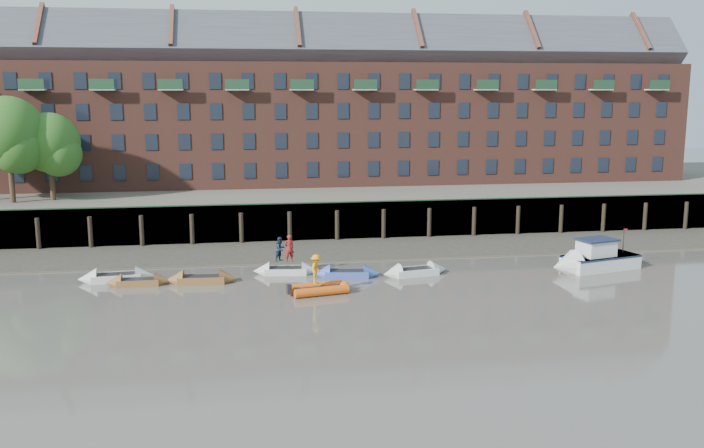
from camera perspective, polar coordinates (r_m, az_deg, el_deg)
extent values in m
plane|color=#605A53|center=(41.86, 0.16, -7.29)|extent=(220.00, 220.00, 0.00)
cube|color=#3D382F|center=(59.12, -2.58, -2.07)|extent=(110.00, 8.00, 0.50)
cube|color=#4C4336|center=(55.82, -2.19, -2.81)|extent=(110.00, 1.60, 0.10)
cube|color=#2D2A26|center=(63.10, -3.03, 0.19)|extent=(110.00, 0.80, 3.20)
cylinder|color=black|center=(64.17, -22.90, -0.72)|extent=(0.36, 0.36, 2.60)
cylinder|color=black|center=(63.30, -19.39, -0.63)|extent=(0.36, 0.36, 2.60)
cylinder|color=black|center=(62.69, -15.80, -0.53)|extent=(0.36, 0.36, 2.60)
cylinder|color=black|center=(62.32, -12.15, -0.44)|extent=(0.36, 0.36, 2.60)
cylinder|color=black|center=(62.21, -8.47, -0.34)|extent=(0.36, 0.36, 2.60)
cylinder|color=black|center=(62.35, -4.79, -0.23)|extent=(0.36, 0.36, 2.60)
cylinder|color=black|center=(62.75, -1.15, -0.13)|extent=(0.36, 0.36, 2.60)
cylinder|color=black|center=(63.40, 2.44, -0.03)|extent=(0.36, 0.36, 2.60)
cylinder|color=black|center=(64.29, 5.93, 0.07)|extent=(0.36, 0.36, 2.60)
cylinder|color=black|center=(65.42, 9.32, 0.16)|extent=(0.36, 0.36, 2.60)
cylinder|color=black|center=(66.77, 12.59, 0.25)|extent=(0.36, 0.36, 2.60)
cylinder|color=black|center=(68.32, 15.71, 0.34)|extent=(0.36, 0.36, 2.60)
cylinder|color=black|center=(70.07, 18.69, 0.42)|extent=(0.36, 0.36, 2.60)
cylinder|color=black|center=(72.00, 21.52, 0.50)|extent=(0.36, 0.36, 2.60)
cylinder|color=black|center=(74.09, 24.19, 0.57)|extent=(0.36, 0.36, 2.60)
cube|color=#264C2D|center=(62.54, -3.01, 1.63)|extent=(110.00, 0.06, 0.10)
cube|color=#5E594D|center=(76.47, -4.07, 1.95)|extent=(110.00, 28.00, 3.20)
cube|color=brown|center=(76.75, -4.21, 7.68)|extent=(80.00, 10.00, 12.00)
cube|color=#42444C|center=(76.76, -4.28, 13.06)|extent=(80.60, 15.56, 15.56)
cube|color=black|center=(74.47, -24.22, 3.49)|extent=(1.10, 0.12, 1.50)
cube|color=black|center=(73.73, -21.97, 3.59)|extent=(1.10, 0.12, 1.50)
cube|color=black|center=(73.11, -19.68, 3.68)|extent=(1.10, 0.12, 1.50)
cube|color=black|center=(72.60, -17.35, 3.77)|extent=(1.10, 0.12, 1.50)
cube|color=black|center=(72.22, -14.99, 3.86)|extent=(1.10, 0.12, 1.50)
cube|color=black|center=(71.96, -12.61, 3.94)|extent=(1.10, 0.12, 1.50)
cube|color=black|center=(71.82, -10.22, 4.01)|extent=(1.10, 0.12, 1.50)
cube|color=black|center=(71.81, -7.82, 4.08)|extent=(1.10, 0.12, 1.50)
cube|color=black|center=(71.93, -5.43, 4.14)|extent=(1.10, 0.12, 1.50)
cube|color=black|center=(72.17, -3.04, 4.19)|extent=(1.10, 0.12, 1.50)
cube|color=black|center=(72.53, -0.68, 4.23)|extent=(1.10, 0.12, 1.50)
cube|color=black|center=(73.02, 1.66, 4.27)|extent=(1.10, 0.12, 1.50)
cube|color=black|center=(73.62, 3.96, 4.30)|extent=(1.10, 0.12, 1.50)
cube|color=black|center=(74.34, 6.22, 4.32)|extent=(1.10, 0.12, 1.50)
cube|color=black|center=(75.17, 8.44, 4.33)|extent=(1.10, 0.12, 1.50)
cube|color=black|center=(76.11, 10.60, 4.34)|extent=(1.10, 0.12, 1.50)
cube|color=black|center=(77.16, 12.71, 4.35)|extent=(1.10, 0.12, 1.50)
cube|color=black|center=(78.31, 14.76, 4.34)|extent=(1.10, 0.12, 1.50)
cube|color=black|center=(79.55, 16.75, 4.33)|extent=(1.10, 0.12, 1.50)
cube|color=black|center=(80.89, 18.67, 4.32)|extent=(1.10, 0.12, 1.50)
cube|color=black|center=(82.32, 20.53, 4.30)|extent=(1.10, 0.12, 1.50)
cube|color=black|center=(83.82, 22.32, 4.28)|extent=(1.10, 0.12, 1.50)
cube|color=black|center=(74.23, -24.38, 5.63)|extent=(1.10, 0.12, 1.50)
cube|color=black|center=(73.49, -22.12, 5.75)|extent=(1.10, 0.12, 1.50)
cube|color=black|center=(72.87, -19.81, 5.87)|extent=(1.10, 0.12, 1.50)
cube|color=black|center=(72.36, -17.47, 5.97)|extent=(1.10, 0.12, 1.50)
cube|color=black|center=(71.98, -15.10, 6.07)|extent=(1.10, 0.12, 1.50)
cube|color=black|center=(71.72, -12.70, 6.16)|extent=(1.10, 0.12, 1.50)
cube|color=black|center=(71.58, -10.29, 6.24)|extent=(1.10, 0.12, 1.50)
cube|color=black|center=(71.57, -7.88, 6.31)|extent=(1.10, 0.12, 1.50)
cube|color=black|center=(71.69, -5.46, 6.36)|extent=(1.10, 0.12, 1.50)
cube|color=black|center=(71.93, -3.06, 6.41)|extent=(1.10, 0.12, 1.50)
cube|color=black|center=(72.29, -0.68, 6.44)|extent=(1.10, 0.12, 1.50)
cube|color=black|center=(72.78, 1.67, 6.46)|extent=(1.10, 0.12, 1.50)
cube|color=black|center=(73.38, 3.99, 6.47)|extent=(1.10, 0.12, 1.50)
cube|color=black|center=(74.10, 6.27, 6.47)|extent=(1.10, 0.12, 1.50)
cube|color=black|center=(74.94, 8.50, 6.46)|extent=(1.10, 0.12, 1.50)
cube|color=black|center=(75.88, 10.67, 6.45)|extent=(1.10, 0.12, 1.50)
cube|color=black|center=(76.94, 12.79, 6.42)|extent=(1.10, 0.12, 1.50)
cube|color=black|center=(78.09, 14.85, 6.38)|extent=(1.10, 0.12, 1.50)
cube|color=black|center=(79.34, 16.85, 6.34)|extent=(1.10, 0.12, 1.50)
cube|color=black|center=(80.68, 18.78, 6.30)|extent=(1.10, 0.12, 1.50)
cube|color=black|center=(82.10, 20.65, 6.24)|extent=(1.10, 0.12, 1.50)
cube|color=black|center=(83.62, 22.45, 6.19)|extent=(1.10, 0.12, 1.50)
cube|color=black|center=(74.10, -24.54, 7.79)|extent=(1.10, 0.12, 1.50)
cube|color=black|center=(73.36, -22.27, 7.93)|extent=(1.10, 0.12, 1.50)
cube|color=black|center=(72.73, -19.95, 8.06)|extent=(1.10, 0.12, 1.50)
cube|color=black|center=(72.23, -17.59, 8.19)|extent=(1.10, 0.12, 1.50)
cube|color=black|center=(71.84, -15.20, 8.30)|extent=(1.10, 0.12, 1.50)
cube|color=black|center=(71.58, -12.79, 8.40)|extent=(1.10, 0.12, 1.50)
cube|color=black|center=(71.45, -10.36, 8.48)|extent=(1.10, 0.12, 1.50)
cube|color=black|center=(71.44, -7.93, 8.55)|extent=(1.10, 0.12, 1.50)
cube|color=black|center=(71.55, -5.50, 8.60)|extent=(1.10, 0.12, 1.50)
cube|color=black|center=(71.79, -3.09, 8.64)|extent=(1.10, 0.12, 1.50)
cube|color=black|center=(72.16, -0.69, 8.66)|extent=(1.10, 0.12, 1.50)
cube|color=black|center=(72.64, 1.68, 8.67)|extent=(1.10, 0.12, 1.50)
cube|color=black|center=(73.25, 4.02, 8.66)|extent=(1.10, 0.12, 1.50)
cube|color=black|center=(73.97, 6.31, 8.64)|extent=(1.10, 0.12, 1.50)
cube|color=black|center=(74.81, 8.55, 8.60)|extent=(1.10, 0.12, 1.50)
cube|color=black|center=(75.76, 10.74, 8.56)|extent=(1.10, 0.12, 1.50)
cube|color=black|center=(76.81, 12.88, 8.50)|extent=(1.10, 0.12, 1.50)
cube|color=black|center=(77.96, 14.95, 8.44)|extent=(1.10, 0.12, 1.50)
cube|color=black|center=(79.21, 16.96, 8.36)|extent=(1.10, 0.12, 1.50)
cube|color=black|center=(80.56, 18.90, 8.28)|extent=(1.10, 0.12, 1.50)
cube|color=black|center=(81.99, 20.78, 8.19)|extent=(1.10, 0.12, 1.50)
cube|color=black|center=(83.50, 22.59, 8.10)|extent=(1.10, 0.12, 1.50)
cube|color=black|center=(74.08, -24.71, 9.95)|extent=(1.10, 0.12, 1.50)
cube|color=black|center=(73.34, -22.42, 10.11)|extent=(1.10, 0.12, 1.50)
cube|color=black|center=(72.71, -20.08, 10.27)|extent=(1.10, 0.12, 1.50)
cube|color=black|center=(72.20, -17.71, 10.41)|extent=(1.10, 0.12, 1.50)
cube|color=black|center=(71.82, -15.31, 10.53)|extent=(1.10, 0.12, 1.50)
cube|color=black|center=(71.56, -12.88, 10.64)|extent=(1.10, 0.12, 1.50)
cube|color=black|center=(71.42, -10.44, 10.72)|extent=(1.10, 0.12, 1.50)
cube|color=black|center=(71.41, -7.99, 10.79)|extent=(1.10, 0.12, 1.50)
cube|color=black|center=(71.53, -5.54, 10.84)|extent=(1.10, 0.12, 1.50)
cube|color=black|center=(71.77, -3.11, 10.87)|extent=(1.10, 0.12, 1.50)
cube|color=black|center=(72.13, -0.69, 10.88)|extent=(1.10, 0.12, 1.50)
cube|color=black|center=(72.62, 1.69, 10.87)|extent=(1.10, 0.12, 1.50)
cube|color=black|center=(73.23, 4.04, 10.85)|extent=(1.10, 0.12, 1.50)
cube|color=black|center=(73.95, 6.35, 10.81)|extent=(1.10, 0.12, 1.50)
cube|color=black|center=(74.79, 8.61, 10.75)|extent=(1.10, 0.12, 1.50)
cube|color=black|center=(75.73, 10.82, 10.68)|extent=(1.10, 0.12, 1.50)
cube|color=black|center=(76.79, 12.96, 10.59)|extent=(1.10, 0.12, 1.50)
cube|color=black|center=(77.94, 15.05, 10.49)|extent=(1.10, 0.12, 1.50)
cube|color=black|center=(79.19, 17.06, 10.39)|extent=(1.10, 0.12, 1.50)
cube|color=black|center=(80.54, 19.02, 10.27)|extent=(1.10, 0.12, 1.50)
cube|color=black|center=(81.97, 20.90, 10.15)|extent=(1.10, 0.12, 1.50)
cube|color=black|center=(83.48, 22.72, 10.02)|extent=(1.10, 0.12, 1.50)
cylinder|color=#3A281C|center=(68.89, -24.64, 3.46)|extent=(0.44, 0.44, 4.75)
sphere|color=#2F641F|center=(68.62, -24.86, 6.37)|extent=(6.08, 6.08, 6.08)
cylinder|color=#3A281C|center=(69.14, -22.00, 3.36)|extent=(0.44, 0.44, 4.00)
sphere|color=#2F641F|center=(68.89, -22.16, 5.80)|extent=(5.12, 5.12, 5.12)
cube|color=silver|center=(52.27, -17.59, -3.92)|extent=(3.28, 1.70, 0.50)
cone|color=silver|center=(52.17, -15.56, -3.84)|extent=(1.35, 1.53, 1.43)
cone|color=silver|center=(52.43, -19.61, -4.00)|extent=(1.35, 1.53, 1.43)
cube|color=black|center=(52.22, -17.60, -3.68)|extent=(2.72, 1.30, 0.06)
cube|color=brown|center=(50.78, -16.04, -4.30)|extent=(2.68, 1.22, 0.42)
cone|color=brown|center=(50.61, -14.28, -4.26)|extent=(1.05, 1.21, 1.21)
cone|color=brown|center=(51.00, -17.78, -4.33)|extent=(1.05, 1.21, 1.21)
cube|color=black|center=(50.73, -16.05, -4.09)|extent=(2.23, 0.91, 0.06)
cube|color=brown|center=(50.36, -11.44, -4.18)|extent=(3.10, 1.52, 0.47)
cone|color=brown|center=(50.22, -9.42, -4.16)|extent=(1.25, 1.43, 1.37)
cone|color=brown|center=(50.56, -13.44, -4.20)|extent=(1.25, 1.43, 1.37)
cube|color=black|center=(50.31, -11.45, -3.94)|extent=(2.58, 1.15, 0.06)
cube|color=silver|center=(51.96, -5.10, -3.58)|extent=(3.01, 1.60, 0.45)
cone|color=silver|center=(51.91, -3.24, -3.57)|extent=(1.25, 1.41, 1.30)
cone|color=silver|center=(52.05, -6.95, -3.59)|extent=(1.25, 1.41, 1.30)
cube|color=black|center=(51.91, -5.10, -3.36)|extent=(2.49, 1.22, 0.06)
cube|color=#3C54AE|center=(50.89, -0.40, -3.83)|extent=(3.12, 1.74, 0.46)
cone|color=#3C54AE|center=(50.93, 1.54, -3.82)|extent=(1.33, 1.48, 1.34)
cone|color=#3C54AE|center=(50.91, -2.35, -3.83)|extent=(1.33, 1.48, 1.34)
cube|color=black|center=(50.84, -0.40, -3.60)|extent=(2.58, 1.34, 0.06)
cube|color=silver|center=(51.62, 4.86, -3.66)|extent=(3.26, 1.95, 0.48)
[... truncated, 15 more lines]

